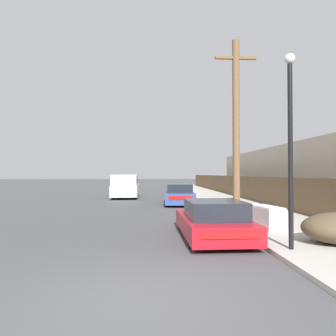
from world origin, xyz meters
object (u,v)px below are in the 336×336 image
at_px(pickup_truck, 125,186).
at_px(utility_pole, 236,126).
at_px(parked_sports_car_red, 213,221).
at_px(car_parked_mid, 179,195).
at_px(street_lamp, 290,136).
at_px(discarded_fridge, 264,216).

distance_m(pickup_truck, utility_pole, 14.07).
relative_size(parked_sports_car_red, car_parked_mid, 0.91).
xyz_separation_m(parked_sports_car_red, car_parked_mid, (-0.14, 10.39, 0.09)).
xyz_separation_m(utility_pole, street_lamp, (-0.10, -5.30, -1.09)).
distance_m(utility_pole, street_lamp, 5.41).
relative_size(discarded_fridge, parked_sports_car_red, 0.46).
bearing_deg(pickup_truck, parked_sports_car_red, 103.48).
distance_m(discarded_fridge, utility_pole, 4.20).
bearing_deg(utility_pole, car_parked_mid, 104.83).
bearing_deg(parked_sports_car_red, pickup_truck, 103.68).
relative_size(parked_sports_car_red, street_lamp, 0.85).
xyz_separation_m(discarded_fridge, car_parked_mid, (-2.23, 9.15, 0.14)).
bearing_deg(discarded_fridge, street_lamp, -107.22).
bearing_deg(discarded_fridge, car_parked_mid, 95.44).
xyz_separation_m(pickup_truck, utility_pole, (5.88, -12.40, 3.10)).
bearing_deg(pickup_truck, car_parked_mid, 125.34).
height_order(parked_sports_car_red, utility_pole, utility_pole).
bearing_deg(street_lamp, discarded_fridge, 81.06).
height_order(discarded_fridge, utility_pole, utility_pole).
bearing_deg(street_lamp, parked_sports_car_red, 130.35).
distance_m(discarded_fridge, street_lamp, 4.02).
bearing_deg(discarded_fridge, utility_pole, 91.79).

